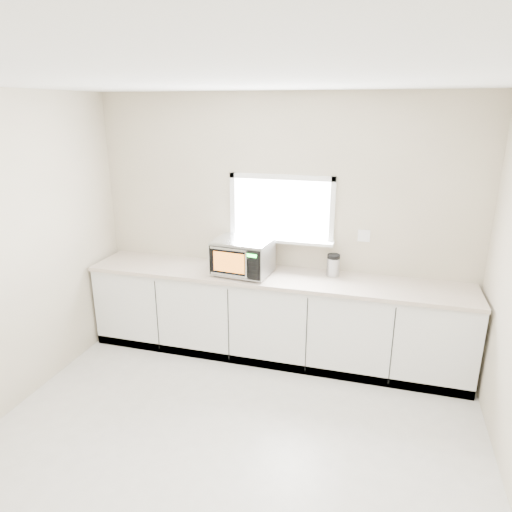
% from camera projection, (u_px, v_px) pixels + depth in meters
% --- Properties ---
extents(ground, '(4.00, 4.00, 0.00)m').
position_uv_depth(ground, '(219.00, 468.00, 3.38)').
color(ground, beige).
rests_on(ground, ground).
extents(back_wall, '(4.00, 0.17, 2.70)m').
position_uv_depth(back_wall, '(281.00, 226.00, 4.78)').
color(back_wall, beige).
rests_on(back_wall, ground).
extents(cabinets, '(3.92, 0.60, 0.88)m').
position_uv_depth(cabinets, '(274.00, 317.00, 4.80)').
color(cabinets, silver).
rests_on(cabinets, ground).
extents(countertop, '(3.92, 0.64, 0.04)m').
position_uv_depth(countertop, '(274.00, 277.00, 4.64)').
color(countertop, beige).
rests_on(countertop, cabinets).
extents(microwave, '(0.60, 0.51, 0.36)m').
position_uv_depth(microwave, '(243.00, 256.00, 4.62)').
color(microwave, black).
rests_on(microwave, countertop).
extents(knife_block, '(0.10, 0.20, 0.29)m').
position_uv_depth(knife_block, '(234.00, 258.00, 4.75)').
color(knife_block, '#4D2E1B').
rests_on(knife_block, countertop).
extents(cutting_board, '(0.29, 0.07, 0.29)m').
position_uv_depth(cutting_board, '(238.00, 251.00, 4.94)').
color(cutting_board, '#A47B3F').
rests_on(cutting_board, countertop).
extents(coffee_grinder, '(0.17, 0.17, 0.23)m').
position_uv_depth(coffee_grinder, '(333.00, 265.00, 4.59)').
color(coffee_grinder, '#A9ACB1').
rests_on(coffee_grinder, countertop).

